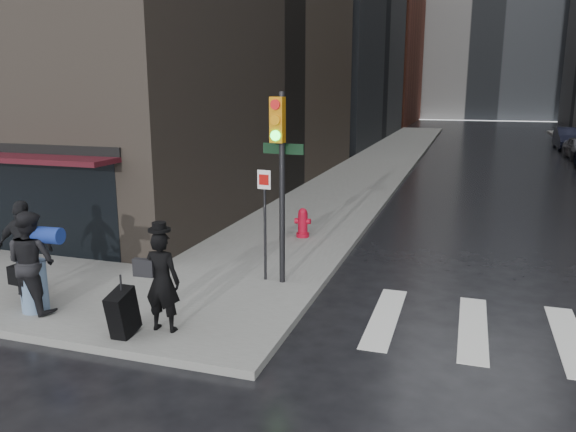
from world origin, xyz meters
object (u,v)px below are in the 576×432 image
man_overcoat (154,286)px  fire_hydrant (303,224)px  man_jeans (32,261)px  man_greycoat (25,248)px  traffic_light (279,163)px  parked_car_5 (569,138)px

man_overcoat → fire_hydrant: size_ratio=2.37×
man_jeans → man_greycoat: size_ratio=0.99×
man_greycoat → traffic_light: (4.66, 2.18, 1.64)m
man_greycoat → man_jeans: bearing=127.0°
man_jeans → man_overcoat: bearing=-176.4°
parked_car_5 → traffic_light: bearing=-107.0°
traffic_light → parked_car_5: 34.87m
man_jeans → traffic_light: size_ratio=0.48×
man_overcoat → man_greycoat: (-3.43, 0.81, 0.15)m
man_greycoat → man_overcoat: bearing=155.3°
man_overcoat → fire_hydrant: bearing=-97.0°
traffic_light → man_jeans: bearing=-138.4°
man_overcoat → man_greycoat: bearing=-15.1°
man_greycoat → fire_hydrant: bearing=-135.3°
man_jeans → traffic_light: bearing=-137.3°
man_jeans → parked_car_5: 38.82m
man_overcoat → parked_car_5: size_ratio=0.42×
traffic_light → fire_hydrant: bearing=104.1°
traffic_light → fire_hydrant: traffic_light is taller
man_overcoat → traffic_light: bearing=-114.2°
man_jeans → fire_hydrant: (3.28, 6.72, -0.60)m
man_greycoat → traffic_light: size_ratio=0.48×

